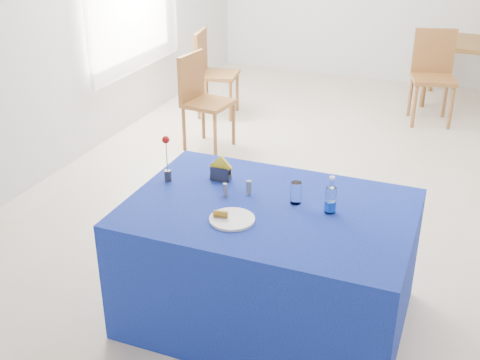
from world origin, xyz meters
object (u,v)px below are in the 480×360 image
(plate, at_px, (232,219))
(chair_win_a, at_px, (201,95))
(water_bottle, at_px, (331,201))
(blue_table, at_px, (268,263))
(chair_win_b, at_px, (210,67))
(chair_bg_left, at_px, (433,69))

(plate, distance_m, chair_win_a, 2.90)
(chair_win_a, bearing_deg, water_bottle, -133.52)
(plate, height_order, blue_table, plate)
(plate, xyz_separation_m, water_bottle, (0.47, 0.29, 0.06))
(plate, xyz_separation_m, chair_win_b, (-1.68, 3.45, -0.21))
(water_bottle, height_order, chair_bg_left, chair_bg_left)
(chair_win_b, bearing_deg, blue_table, -160.68)
(water_bottle, relative_size, chair_win_b, 0.22)
(water_bottle, bearing_deg, chair_win_b, 124.12)
(blue_table, relative_size, chair_bg_left, 1.59)
(chair_win_a, distance_m, chair_win_b, 0.96)
(blue_table, xyz_separation_m, water_bottle, (0.33, 0.06, 0.45))
(plate, relative_size, chair_bg_left, 0.25)
(water_bottle, relative_size, chair_bg_left, 0.21)
(plate, relative_size, chair_win_a, 0.26)
(water_bottle, distance_m, chair_win_b, 3.84)
(blue_table, distance_m, water_bottle, 0.56)
(plate, height_order, chair_bg_left, chair_bg_left)
(plate, relative_size, blue_table, 0.15)
(chair_win_a, bearing_deg, blue_table, -139.63)
(plate, xyz_separation_m, chair_win_a, (-1.38, 2.55, -0.22))
(water_bottle, bearing_deg, blue_table, -169.02)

